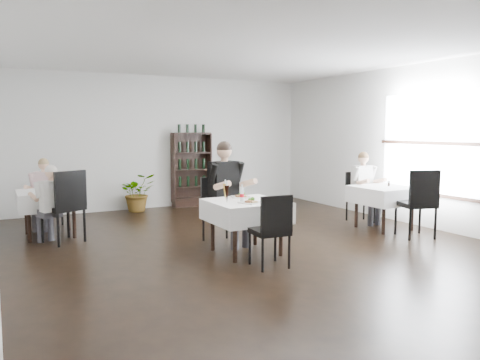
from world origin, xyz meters
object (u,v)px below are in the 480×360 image
potted_tree (138,192)px  diner_main (227,185)px  main_table (246,211)px  wine_shelf (192,170)px

potted_tree → diner_main: 3.65m
potted_tree → main_table: bearing=-84.1°
wine_shelf → potted_tree: (-1.33, -0.14, -0.43)m
wine_shelf → diner_main: bearing=-103.7°
wine_shelf → diner_main: size_ratio=1.09×
main_table → wine_shelf: bearing=78.2°
potted_tree → diner_main: (0.42, -3.59, 0.52)m
main_table → diner_main: size_ratio=0.64×
main_table → potted_tree: 4.20m
diner_main → wine_shelf: bearing=76.3°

